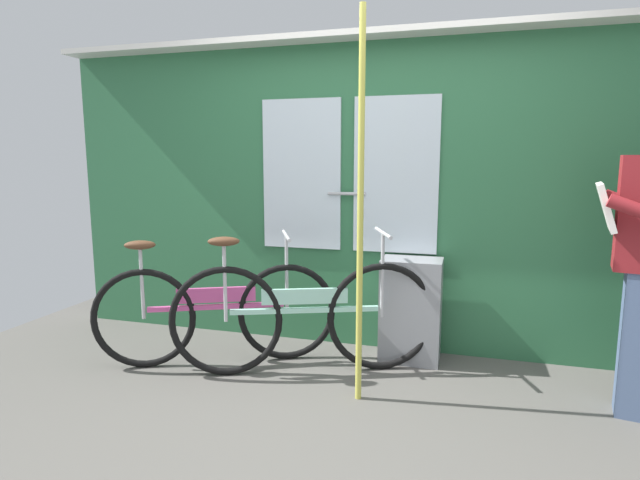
# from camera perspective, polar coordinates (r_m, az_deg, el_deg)

# --- Properties ---
(ground_plane) EXTENTS (5.93, 4.09, 0.04)m
(ground_plane) POSITION_cam_1_polar(r_m,az_deg,el_deg) (2.91, 1.21, -20.12)
(ground_plane) COLOR #56544F
(train_door_wall) EXTENTS (4.93, 0.28, 2.25)m
(train_door_wall) POSITION_cam_1_polar(r_m,az_deg,el_deg) (3.76, 6.08, 5.55)
(train_door_wall) COLOR #2D6B42
(train_door_wall) RESTS_ON ground_plane
(bicycle_near_door) EXTENTS (1.51, 0.78, 0.89)m
(bicycle_near_door) POSITION_cam_1_polar(r_m,az_deg,el_deg) (3.61, -11.50, -7.82)
(bicycle_near_door) COLOR black
(bicycle_near_door) RESTS_ON ground_plane
(bicycle_leaning_behind) EXTENTS (1.64, 0.74, 0.94)m
(bicycle_leaning_behind) POSITION_cam_1_polar(r_m,az_deg,el_deg) (3.38, -1.83, -8.39)
(bicycle_leaning_behind) COLOR black
(bicycle_leaning_behind) RESTS_ON ground_plane
(trash_bin_by_wall) EXTENTS (0.41, 0.28, 0.72)m
(trash_bin_by_wall) POSITION_cam_1_polar(r_m,az_deg,el_deg) (3.65, 10.04, -7.64)
(trash_bin_by_wall) COLOR gray
(trash_bin_by_wall) RESTS_ON ground_plane
(handrail_pole) EXTENTS (0.04, 0.04, 2.21)m
(handrail_pole) POSITION_cam_1_polar(r_m,az_deg,el_deg) (2.87, 4.50, 3.10)
(handrail_pole) COLOR #C6C14C
(handrail_pole) RESTS_ON ground_plane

